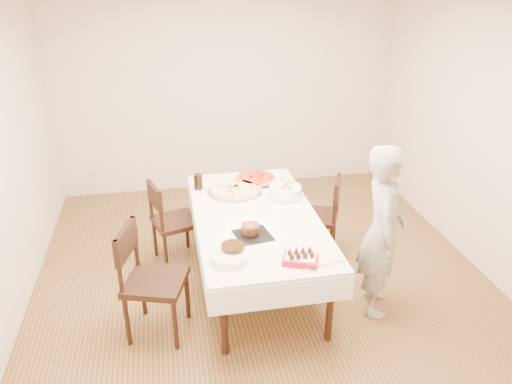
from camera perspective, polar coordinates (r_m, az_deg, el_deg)
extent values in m
plane|color=#51381B|center=(5.05, 1.01, -10.54)|extent=(5.00, 5.00, 0.00)
cube|color=beige|center=(6.76, -3.35, 11.44)|extent=(4.50, 0.04, 2.70)
cube|color=beige|center=(2.36, 14.54, -18.35)|extent=(4.50, 0.04, 2.70)
cube|color=beige|center=(5.32, 25.66, 5.17)|extent=(0.04, 5.00, 2.70)
cube|color=silver|center=(4.89, 0.00, -6.57)|extent=(1.78, 2.40, 0.75)
imported|color=#A9A49F|center=(4.48, 14.21, -4.40)|extent=(0.54, 0.67, 1.59)
cylinder|color=beige|center=(5.17, -2.46, 0.24)|extent=(0.72, 0.72, 0.04)
cylinder|color=red|center=(5.44, -0.02, 1.57)|extent=(0.60, 0.60, 0.04)
cube|color=#B21E1E|center=(5.29, 3.17, 0.56)|extent=(0.24, 0.24, 0.01)
cylinder|color=white|center=(5.05, 3.36, 0.08)|extent=(0.40, 0.40, 0.11)
cylinder|color=white|center=(4.96, 2.33, 0.64)|extent=(0.07, 0.07, 0.28)
cylinder|color=black|center=(5.24, -6.63, 1.17)|extent=(0.10, 0.10, 0.17)
cylinder|color=black|center=(4.08, -2.65, -6.63)|extent=(0.28, 0.28, 0.10)
cube|color=black|center=(4.37, -0.35, -5.00)|extent=(0.35, 0.35, 0.01)
cylinder|color=#371E0F|center=(4.35, -0.66, -3.88)|extent=(0.20, 0.20, 0.15)
cube|color=beige|center=(4.09, 7.14, -7.58)|extent=(0.37, 0.28, 0.03)
cylinder|color=white|center=(4.03, -3.08, -7.37)|extent=(0.33, 0.33, 0.06)
cylinder|color=white|center=(4.03, -3.40, -7.88)|extent=(0.26, 0.26, 0.01)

